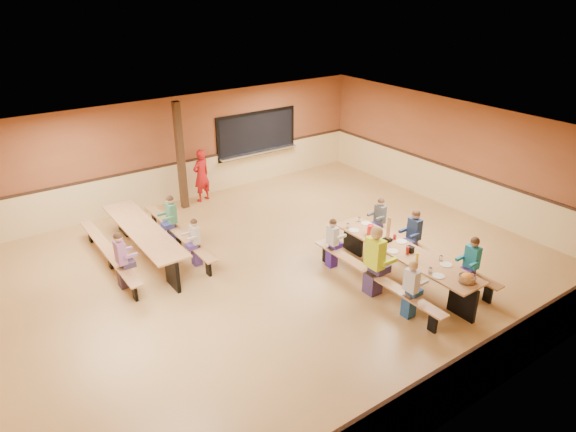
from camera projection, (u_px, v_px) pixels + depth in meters
ground at (278, 270)px, 11.42m from camera, size 12.00×12.00×0.00m
room_envelope at (278, 243)px, 11.13m from camera, size 12.04×10.04×3.02m
kitchen_pass_through at (257, 136)px, 15.83m from camera, size 2.78×0.28×1.38m
structural_post at (181, 157)px, 13.95m from camera, size 0.18×0.18×3.00m
cafeteria_table_main at (403, 259)px, 10.81m from camera, size 1.91×3.70×0.74m
cafeteria_table_second at (144, 237)px, 11.73m from camera, size 1.91×3.70×0.74m
seated_child_white_left at (411, 290)px, 9.64m from camera, size 0.36×0.29×1.18m
seated_adult_yellow at (374, 261)px, 10.30m from camera, size 0.51×0.41×1.49m
seated_child_grey_left at (332, 243)px, 11.35m from camera, size 0.34×0.28×1.15m
seated_child_teal_right at (471, 265)px, 10.41m from camera, size 0.38×0.31×1.23m
seated_child_navy_right at (414, 236)px, 11.55m from camera, size 0.39×0.32×1.25m
seated_child_char_right at (379, 221)px, 12.36m from camera, size 0.35×0.29×1.17m
seated_child_purple_sec at (122, 261)px, 10.57m from camera, size 0.39×0.32×1.25m
seated_child_green_sec at (172, 220)px, 12.35m from camera, size 0.38×0.31×1.23m
seated_child_tan_sec at (196, 242)px, 11.43m from camera, size 0.32×0.27×1.12m
standing_woman at (201, 175)px, 14.70m from camera, size 0.64×0.51×1.54m
punch_pitcher at (371, 230)px, 11.35m from camera, size 0.16×0.16×0.22m
chip_bowl at (467, 278)px, 9.58m from camera, size 0.32×0.32×0.15m
napkin_dispenser at (410, 249)px, 10.63m from camera, size 0.10×0.14×0.13m
condiment_mustard at (417, 257)px, 10.30m from camera, size 0.06×0.06×0.17m
condiment_ketchup at (408, 250)px, 10.54m from camera, size 0.06×0.06×0.17m
table_paddle at (388, 235)px, 11.04m from camera, size 0.16×0.16×0.56m
place_settings at (404, 248)px, 10.70m from camera, size 0.65×3.30×0.11m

